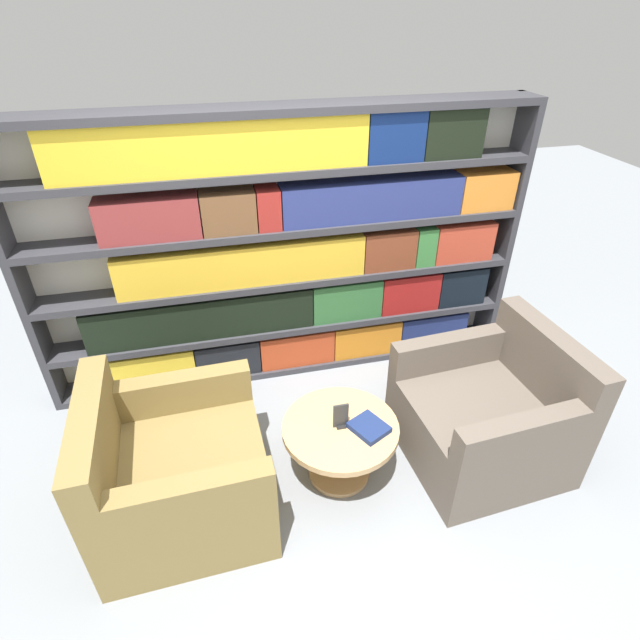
# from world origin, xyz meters

# --- Properties ---
(ground_plane) EXTENTS (14.00, 14.00, 0.00)m
(ground_plane) POSITION_xyz_m (0.00, 0.00, 0.00)
(ground_plane) COLOR gray
(bookshelf) EXTENTS (3.52, 0.30, 1.99)m
(bookshelf) POSITION_xyz_m (0.06, 1.39, 0.98)
(bookshelf) COLOR silver
(bookshelf) RESTS_ON ground_plane
(armchair_left) EXTENTS (0.95, 0.94, 0.87)m
(armchair_left) POSITION_xyz_m (-0.86, 0.16, 0.30)
(armchair_left) COLOR olive
(armchair_left) RESTS_ON ground_plane
(armchair_right) EXTENTS (0.97, 0.97, 0.87)m
(armchair_right) POSITION_xyz_m (1.06, 0.16, 0.30)
(armchair_right) COLOR brown
(armchair_right) RESTS_ON ground_plane
(coffee_table) EXTENTS (0.70, 0.70, 0.42)m
(coffee_table) POSITION_xyz_m (0.10, 0.20, 0.30)
(coffee_table) COLOR tan
(coffee_table) RESTS_ON ground_plane
(table_sign) EXTENTS (0.09, 0.06, 0.17)m
(table_sign) POSITION_xyz_m (0.10, 0.20, 0.49)
(table_sign) COLOR black
(table_sign) RESTS_ON coffee_table
(stray_book) EXTENTS (0.25, 0.26, 0.04)m
(stray_book) POSITION_xyz_m (0.26, 0.13, 0.44)
(stray_book) COLOR navy
(stray_book) RESTS_ON coffee_table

